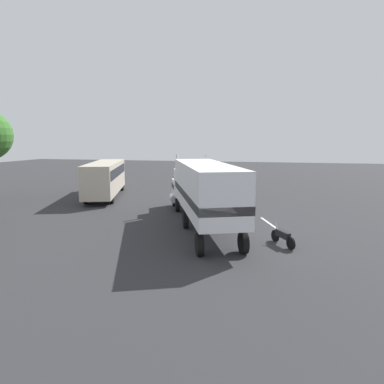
# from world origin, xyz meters

# --- Properties ---
(ground_plane) EXTENTS (120.00, 120.00, 0.00)m
(ground_plane) POSITION_xyz_m (0.00, 0.00, 0.00)
(ground_plane) COLOR #2D2D30
(lane_stripe_near) EXTENTS (4.11, 1.87, 0.01)m
(lane_stripe_near) POSITION_xyz_m (-0.05, -3.50, 0.01)
(lane_stripe_near) COLOR silver
(lane_stripe_near) RESTS_ON ground_plane
(lane_stripe_mid) EXTENTS (4.20, 1.63, 0.01)m
(lane_stripe_mid) POSITION_xyz_m (-4.81, -6.36, 0.01)
(lane_stripe_mid) COLOR silver
(lane_stripe_mid) RESTS_ON ground_plane
(semi_truck) EXTENTS (14.07, 7.56, 4.50)m
(semi_truck) POSITION_xyz_m (-6.18, -1.93, 2.52)
(semi_truck) COLOR white
(semi_truck) RESTS_ON ground_plane
(person_bystander) EXTENTS (0.36, 0.47, 1.63)m
(person_bystander) POSITION_xyz_m (-5.47, -4.27, 0.89)
(person_bystander) COLOR black
(person_bystander) RESTS_ON ground_plane
(parked_bus) EXTENTS (11.25, 5.84, 3.40)m
(parked_bus) POSITION_xyz_m (3.05, 9.59, 2.07)
(parked_bus) COLOR #BFB29E
(parked_bus) RESTS_ON ground_plane
(motorcycle) EXTENTS (1.85, 1.18, 1.12)m
(motorcycle) POSITION_xyz_m (-9.04, -6.86, 0.48)
(motorcycle) COLOR black
(motorcycle) RESTS_ON ground_plane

